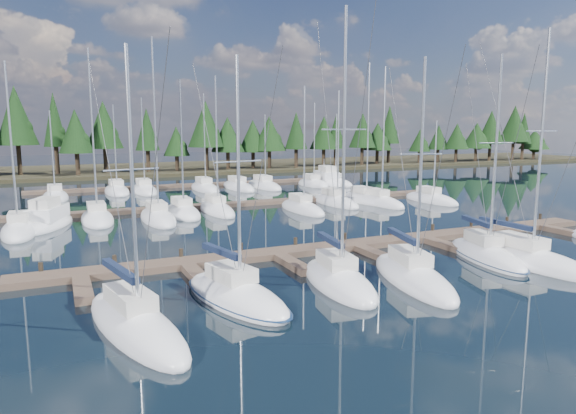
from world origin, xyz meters
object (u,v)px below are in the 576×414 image
front_sailboat_3 (412,277)px  front_sailboat_4 (486,255)px  motor_yacht_left (48,221)px  front_sailboat_5 (525,259)px  front_sailboat_0 (135,324)px  front_sailboat_2 (339,280)px  main_dock (357,247)px  motor_yacht_right (326,181)px  front_sailboat_1 (236,295)px

front_sailboat_3 → front_sailboat_4: front_sailboat_4 is taller
front_sailboat_3 → motor_yacht_left: front_sailboat_3 is taller
front_sailboat_4 → front_sailboat_5: 2.31m
front_sailboat_0 → front_sailboat_3: size_ratio=0.97×
front_sailboat_0 → front_sailboat_4: 22.61m
front_sailboat_3 → front_sailboat_0: bearing=-176.8°
front_sailboat_2 → motor_yacht_left: 28.60m
front_sailboat_3 → front_sailboat_5: front_sailboat_5 is taller
main_dock → front_sailboat_4: bearing=-42.7°
front_sailboat_0 → motor_yacht_right: front_sailboat_0 is taller
front_sailboat_3 → front_sailboat_2: bearing=165.6°
front_sailboat_1 → motor_yacht_left: (-8.56, 24.74, 0.19)m
main_dock → front_sailboat_4: (6.18, -5.70, 0.09)m
main_dock → front_sailboat_2: bearing=-128.8°
main_dock → front_sailboat_4: size_ratio=3.22×
main_dock → front_sailboat_3: 7.75m
main_dock → front_sailboat_3: bearing=-98.9°
front_sailboat_1 → front_sailboat_2: (5.87, 0.06, 0.03)m
front_sailboat_3 → motor_yacht_right: size_ratio=1.36×
front_sailboat_1 → motor_yacht_right: 52.82m
motor_yacht_left → front_sailboat_1: bearing=-70.9°
front_sailboat_5 → motor_yacht_right: bearing=77.1°
front_sailboat_3 → motor_yacht_right: bearing=67.0°
front_sailboat_0 → motor_yacht_right: bearing=53.3°
main_dock → front_sailboat_0: front_sailboat_0 is taller
motor_yacht_right → front_sailboat_2: bearing=-117.8°
front_sailboat_1 → front_sailboat_5: size_ratio=0.84×
front_sailboat_0 → front_sailboat_2: size_ratio=0.82×
front_sailboat_2 → front_sailboat_4: 11.52m
front_sailboat_4 → main_dock: bearing=137.3°
front_sailboat_1 → front_sailboat_5: 18.89m
main_dock → front_sailboat_3: front_sailboat_3 is taller
front_sailboat_1 → motor_yacht_left: front_sailboat_1 is taller
motor_yacht_right → front_sailboat_4: bearing=-105.3°
main_dock → front_sailboat_2: (-5.31, -6.60, 0.10)m
front_sailboat_0 → front_sailboat_1: 5.40m
front_sailboat_5 → motor_yacht_right: (10.24, 44.86, 0.22)m
front_sailboat_2 → motor_yacht_left: front_sailboat_2 is taller
front_sailboat_2 → front_sailboat_5: size_ratio=1.01×
front_sailboat_0 → front_sailboat_5: 23.97m
main_dock → front_sailboat_2: front_sailboat_2 is taller
front_sailboat_2 → front_sailboat_5: front_sailboat_2 is taller
front_sailboat_2 → motor_yacht_left: bearing=120.3°
front_sailboat_4 → motor_yacht_left: (-25.92, 23.79, 0.18)m
front_sailboat_3 → front_sailboat_5: 8.89m
front_sailboat_1 → front_sailboat_3: front_sailboat_3 is taller
front_sailboat_1 → motor_yacht_right: bearing=56.5°
front_sailboat_3 → front_sailboat_1: bearing=174.3°
motor_yacht_left → motor_yacht_right: size_ratio=0.93×
front_sailboat_4 → motor_yacht_right: front_sailboat_4 is taller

